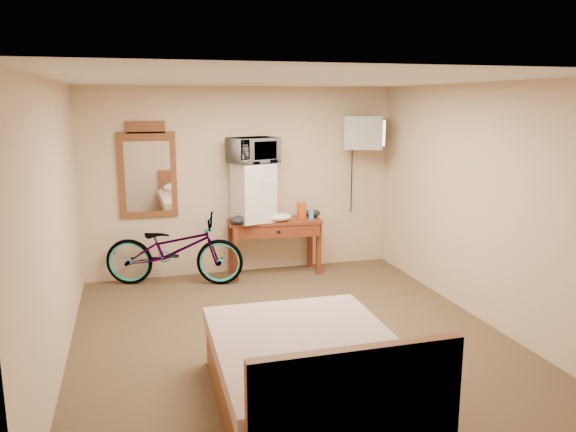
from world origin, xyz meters
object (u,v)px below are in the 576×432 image
object	(u,v)px
desk	(275,230)
bicycle	(174,249)
mini_fridge	(254,192)
crt_television	(363,132)
bed	(311,374)
microwave	(253,150)
blue_cup	(311,215)
wall_mirror	(148,171)

from	to	relation	value
desk	bicycle	bearing A→B (deg)	-177.71
mini_fridge	crt_television	xyz separation A→B (m)	(1.52, -0.01, 0.76)
crt_television	bed	size ratio (longest dim) A/B	0.34
desk	bed	size ratio (longest dim) A/B	0.66
mini_fridge	microwave	distance (m)	0.55
mini_fridge	bicycle	distance (m)	1.26
bicycle	desk	bearing A→B (deg)	-71.68
bicycle	blue_cup	bearing A→B (deg)	-74.54
mini_fridge	crt_television	distance (m)	1.70
desk	wall_mirror	world-z (taller)	wall_mirror
bed	crt_television	bearing A→B (deg)	61.70
microwave	wall_mirror	world-z (taller)	wall_mirror
crt_television	bicycle	xyz separation A→B (m)	(-2.58, -0.07, -1.43)
desk	microwave	bearing A→B (deg)	174.41
blue_cup	wall_mirror	distance (m)	2.21
blue_cup	bicycle	distance (m)	1.86
desk	blue_cup	xyz separation A→B (m)	(0.48, -0.07, 0.19)
blue_cup	wall_mirror	size ratio (longest dim) A/B	0.10
microwave	crt_television	world-z (taller)	crt_television
crt_television	bed	bearing A→B (deg)	-118.30
microwave	blue_cup	size ratio (longest dim) A/B	4.85
microwave	bicycle	size ratio (longest dim) A/B	0.34
microwave	bed	world-z (taller)	microwave
wall_mirror	bed	world-z (taller)	wall_mirror
blue_cup	bed	bearing A→B (deg)	-108.06
microwave	wall_mirror	size ratio (longest dim) A/B	0.49
microwave	wall_mirror	distance (m)	1.37
bicycle	mini_fridge	bearing A→B (deg)	-69.59
desk	bed	world-z (taller)	bed
mini_fridge	bicycle	xyz separation A→B (m)	(-1.06, -0.08, -0.67)
desk	microwave	world-z (taller)	microwave
desk	wall_mirror	size ratio (longest dim) A/B	1.04
desk	microwave	size ratio (longest dim) A/B	2.12
blue_cup	crt_television	distance (m)	1.32
blue_cup	desk	bearing A→B (deg)	171.59
crt_television	microwave	bearing A→B (deg)	179.63
bed	blue_cup	bearing A→B (deg)	71.94
blue_cup	wall_mirror	bearing A→B (deg)	170.74
microwave	crt_television	xyz separation A→B (m)	(1.52, -0.01, 0.21)
microwave	crt_television	bearing A→B (deg)	-21.52
microwave	bed	size ratio (longest dim) A/B	0.31
mini_fridge	microwave	world-z (taller)	microwave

